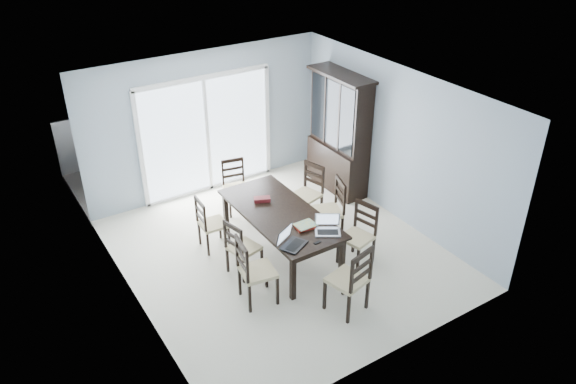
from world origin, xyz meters
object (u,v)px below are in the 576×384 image
Objects in this scene: chair_left_mid at (239,243)px; chair_right_mid at (333,203)px; china_hutch at (339,134)px; laptop_dark at (294,242)px; chair_right_near at (361,227)px; game_box at (262,199)px; hot_tub at (160,149)px; chair_left_near at (250,265)px; chair_end_near at (354,274)px; chair_right_far at (310,186)px; dining_table at (280,217)px; chair_end_far at (235,180)px; cell_phone at (317,242)px; laptop_silver at (328,229)px; chair_left_far at (207,219)px.

chair_right_mid is at bearing 80.15° from chair_left_mid.
china_hutch reaches higher than laptop_dark.
chair_left_mid is 0.89m from laptop_dark.
china_hutch is at bearing 15.26° from laptop_dark.
game_box is (-0.99, 1.21, 0.19)m from chair_right_near.
game_box is 3.23m from hot_tub.
chair_end_near is at bearing 57.00° from chair_left_near.
chair_right_far is 2.46m from chair_end_near.
dining_table is 1.98× the size of chair_right_near.
chair_right_near is 0.95× the size of chair_right_mid.
china_hutch is 2.07× the size of chair_end_far.
dining_table is 8.78× the size of game_box.
laptop_dark is 0.33m from cell_phone.
china_hutch reaches higher than laptop_silver.
game_box is 0.13× the size of hot_tub.
laptop_silver is at bearing 20.44° from cell_phone.
chair_left_near is 2.67× the size of laptop_dark.
chair_right_near is 2.51m from chair_end_far.
china_hutch is 1.95× the size of chair_right_far.
chair_right_mid is at bearing 47.98° from chair_end_near.
chair_right_mid is 1.50m from laptop_dark.
chair_left_far is 1.98m from chair_right_mid.
chair_right_mid is 1.83m from chair_end_near.
chair_left_far is at bearing 83.59° from laptop_dark.
chair_left_near is at bearing -95.50° from hot_tub.
chair_left_mid is (0.15, 0.61, -0.07)m from chair_left_near.
chair_right_mid is 2.69× the size of laptop_silver.
chair_right_near reaches higher than chair_left_far.
game_box is at bearing -158.47° from china_hutch.
chair_right_near is 0.57× the size of hot_tub.
china_hutch reaches higher than chair_right_far.
laptop_dark is (-0.40, 0.81, 0.18)m from chair_end_near.
chair_left_mid reaches higher than chair_left_far.
cell_phone is at bearing -86.92° from game_box.
laptop_silver is (0.28, -0.82, 0.14)m from dining_table.
game_box is (0.24, 1.26, -0.03)m from laptop_dark.
chair_left_far is 0.87× the size of chair_end_near.
china_hutch reaches higher than chair_end_near.
chair_end_far is 2.53m from cell_phone.
hot_tub is at bearing 66.00° from laptop_dark.
cell_phone is (-0.27, -0.13, -0.05)m from laptop_silver.
cell_phone is at bearing -122.15° from laptop_silver.
chair_right_near is at bearing 36.23° from laptop_silver.
laptop_dark is 0.23× the size of hot_tub.
chair_right_far reaches higher than chair_end_far.
chair_right_near is at bearing 97.20° from chair_left_near.
laptop_dark is at bearing -138.07° from china_hutch.
game_box is at bearing 80.58° from chair_end_near.
chair_end_far reaches higher than laptop_dark.
game_box is (-0.16, 2.08, 0.15)m from chair_end_near.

